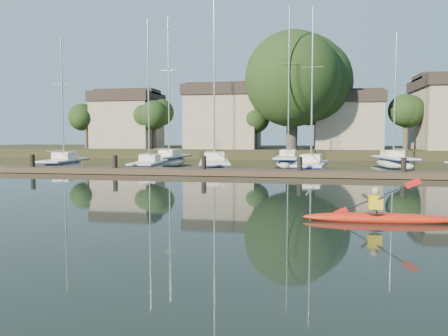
% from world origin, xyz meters
% --- Properties ---
extents(ground, '(160.00, 160.00, 0.00)m').
position_xyz_m(ground, '(0.00, 0.00, 0.00)').
color(ground, black).
rests_on(ground, ground).
extents(kayak, '(4.43, 0.83, 1.41)m').
position_xyz_m(kayak, '(5.36, 0.07, 0.17)').
color(kayak, red).
rests_on(kayak, ground).
extents(dock, '(34.00, 2.00, 1.80)m').
position_xyz_m(dock, '(0.00, 14.00, 0.20)').
color(dock, '#453527').
rests_on(dock, ground).
extents(sailboat_0, '(2.71, 7.43, 11.54)m').
position_xyz_m(sailboat_0, '(-15.77, 19.15, -0.19)').
color(sailboat_0, white).
rests_on(sailboat_0, ground).
extents(sailboat_1, '(2.71, 7.66, 12.26)m').
position_xyz_m(sailboat_1, '(-8.28, 18.43, -0.17)').
color(sailboat_1, white).
rests_on(sailboat_1, ground).
extents(sailboat_2, '(4.04, 9.57, 15.43)m').
position_xyz_m(sailboat_2, '(-3.32, 18.95, -0.19)').
color(sailboat_2, white).
rests_on(sailboat_2, ground).
extents(sailboat_3, '(2.93, 7.99, 12.59)m').
position_xyz_m(sailboat_3, '(3.73, 18.16, -0.19)').
color(sailboat_3, white).
rests_on(sailboat_3, ground).
extents(sailboat_5, '(2.88, 9.05, 14.72)m').
position_xyz_m(sailboat_5, '(-9.21, 26.26, -0.18)').
color(sailboat_5, white).
rests_on(sailboat_5, ground).
extents(sailboat_6, '(2.44, 9.90, 15.62)m').
position_xyz_m(sailboat_6, '(1.83, 27.80, -0.18)').
color(sailboat_6, white).
rests_on(sailboat_6, ground).
extents(sailboat_7, '(3.30, 8.21, 12.88)m').
position_xyz_m(sailboat_7, '(11.17, 27.73, -0.19)').
color(sailboat_7, white).
rests_on(sailboat_7, ground).
extents(shore, '(90.00, 25.25, 12.75)m').
position_xyz_m(shore, '(1.61, 40.29, 3.23)').
color(shore, '#273018').
rests_on(shore, ground).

